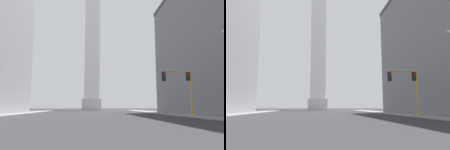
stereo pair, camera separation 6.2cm
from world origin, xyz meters
The scene contains 3 objects.
sidewalk_right centered at (15.64, 32.34, 0.07)m, with size 5.00×107.80×0.15m, color gray.
obelisk centered at (0.00, 89.83, 37.04)m, with size 7.84×7.84×76.48m.
traffic_light_mid_right centered at (12.19, 26.81, 4.89)m, with size 4.28×0.51×6.46m.
Camera 2 is at (-0.42, -2.42, 1.46)m, focal length 35.00 mm.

